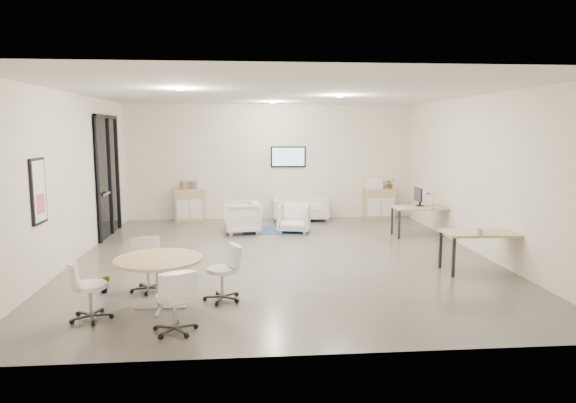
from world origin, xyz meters
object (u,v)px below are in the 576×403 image
(armchair_right, at_px, (294,217))
(round_table, at_px, (159,264))
(sideboard_left, at_px, (190,205))
(desk_rear, at_px, (422,210))
(sideboard_right, at_px, (379,203))
(armchair_left, at_px, (242,216))
(loveseat, at_px, (300,209))
(desk_front, at_px, (483,236))

(armchair_right, relative_size, round_table, 0.63)
(armchair_right, bearing_deg, sideboard_left, 157.88)
(desk_rear, xyz_separation_m, round_table, (-5.37, -4.55, 0.03))
(sideboard_right, height_order, armchair_left, sideboard_right)
(armchair_right, bearing_deg, loveseat, 90.34)
(armchair_right, bearing_deg, armchair_left, -168.56)
(loveseat, xyz_separation_m, desk_rear, (2.62, -2.40, 0.32))
(armchair_right, xyz_separation_m, desk_front, (2.98, -3.81, 0.26))
(desk_rear, distance_m, round_table, 7.04)
(loveseat, height_order, armchair_right, armchair_right)
(armchair_left, height_order, armchair_right, armchair_left)
(round_table, bearing_deg, armchair_left, 77.96)
(desk_front, distance_m, round_table, 5.58)
(armchair_left, xyz_separation_m, round_table, (-1.13, -5.29, 0.23))
(desk_rear, relative_size, desk_front, 0.97)
(sideboard_left, relative_size, desk_rear, 0.64)
(desk_rear, bearing_deg, sideboard_left, 153.78)
(sideboard_left, distance_m, desk_front, 8.00)
(sideboard_right, height_order, desk_front, sideboard_right)
(loveseat, bearing_deg, round_table, -109.10)
(sideboard_right, xyz_separation_m, loveseat, (-2.28, -0.15, -0.12))
(sideboard_right, distance_m, loveseat, 2.29)
(armchair_right, distance_m, desk_rear, 3.06)
(sideboard_left, bearing_deg, armchair_left, -51.88)
(armchair_left, relative_size, desk_rear, 0.62)
(desk_rear, relative_size, round_table, 1.13)
(sideboard_right, bearing_deg, loveseat, -176.25)
(sideboard_left, distance_m, armchair_left, 2.31)
(armchair_left, bearing_deg, sideboard_left, -149.04)
(sideboard_right, relative_size, desk_rear, 0.62)
(desk_front, bearing_deg, loveseat, 118.23)
(sideboard_right, distance_m, armchair_left, 4.30)
(sideboard_left, distance_m, round_table, 7.12)
(sideboard_right, xyz_separation_m, desk_front, (0.36, -5.63, 0.22))
(desk_rear, bearing_deg, sideboard_right, 95.62)
(sideboard_left, height_order, armchair_right, sideboard_left)
(armchair_left, distance_m, armchair_right, 1.28)
(sideboard_left, height_order, loveseat, sideboard_left)
(sideboard_left, height_order, desk_front, sideboard_left)
(armchair_right, relative_size, desk_front, 0.55)
(loveseat, bearing_deg, sideboard_left, 179.62)
(loveseat, xyz_separation_m, round_table, (-2.75, -6.95, 0.35))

